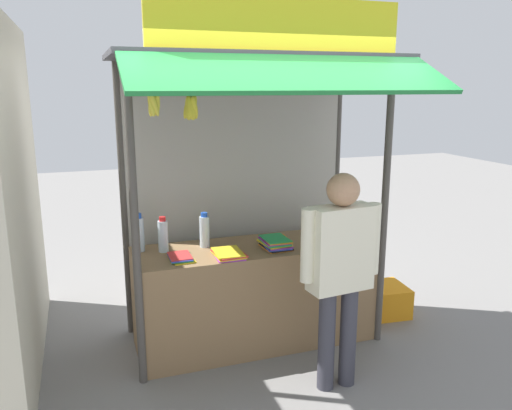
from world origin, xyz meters
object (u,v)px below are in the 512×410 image
object	(u,v)px
water_bottle_front_right	(204,231)
water_bottle_center	(139,234)
water_bottle_left	(321,223)
banana_bunch_inner_right	(154,104)
magazine_stack_rear_center	(275,243)
magazine_stack_front_left	(181,258)
magazine_stack_mid_left	(228,254)
vendor_person	(340,263)
plastic_crate	(384,300)
water_bottle_back_right	(163,235)
banana_bunch_inner_left	(191,107)

from	to	relation	value
water_bottle_front_right	water_bottle_center	distance (m)	0.53
water_bottle_left	banana_bunch_inner_right	distance (m)	1.88
magazine_stack_rear_center	magazine_stack_front_left	bearing A→B (deg)	-177.88
magazine_stack_mid_left	vendor_person	distance (m)	0.91
water_bottle_front_right	plastic_crate	bearing A→B (deg)	-0.75
water_bottle_back_right	magazine_stack_mid_left	world-z (taller)	water_bottle_back_right
water_bottle_back_right	vendor_person	bearing A→B (deg)	-41.37
water_bottle_left	water_bottle_back_right	distance (m)	1.38
water_bottle_front_right	magazine_stack_mid_left	world-z (taller)	water_bottle_front_right
plastic_crate	magazine_stack_mid_left	bearing A→B (deg)	-170.41
banana_bunch_inner_left	water_bottle_center	bearing A→B (deg)	117.74
banana_bunch_inner_right	water_bottle_front_right	bearing A→B (deg)	50.88
magazine_stack_rear_center	vendor_person	world-z (taller)	vendor_person
magazine_stack_rear_center	water_bottle_left	bearing A→B (deg)	18.87
water_bottle_back_right	banana_bunch_inner_left	distance (m)	1.16
banana_bunch_inner_left	plastic_crate	xyz separation A→B (m)	(1.95, 0.52, -1.87)
water_bottle_back_right	banana_bunch_inner_right	xyz separation A→B (m)	(-0.10, -0.54, 1.05)
banana_bunch_inner_left	plastic_crate	distance (m)	2.75
water_bottle_front_right	banana_bunch_inner_left	xyz separation A→B (m)	(-0.20, -0.55, 1.02)
water_bottle_center	magazine_stack_rear_center	size ratio (longest dim) A/B	1.04
magazine_stack_mid_left	banana_bunch_inner_right	xyz separation A→B (m)	(-0.56, -0.25, 1.16)
water_bottle_center	magazine_stack_front_left	size ratio (longest dim) A/B	1.27
water_bottle_left	water_bottle_center	size ratio (longest dim) A/B	0.88
banana_bunch_inner_right	magazine_stack_mid_left	bearing A→B (deg)	23.91
plastic_crate	water_bottle_center	bearing A→B (deg)	177.74
water_bottle_front_right	water_bottle_back_right	xyz separation A→B (m)	(-0.34, -0.01, -0.00)
banana_bunch_inner_right	plastic_crate	world-z (taller)	banana_bunch_inner_right
water_bottle_front_right	magazine_stack_rear_center	bearing A→B (deg)	-22.97
water_bottle_back_right	banana_bunch_inner_left	bearing A→B (deg)	-75.17
vendor_person	plastic_crate	bearing A→B (deg)	-143.01
water_bottle_front_right	banana_bunch_inner_left	bearing A→B (deg)	-110.22
banana_bunch_inner_right	vendor_person	world-z (taller)	banana_bunch_inner_right
magazine_stack_rear_center	water_bottle_center	bearing A→B (deg)	164.48
banana_bunch_inner_right	plastic_crate	distance (m)	2.95
banana_bunch_inner_right	plastic_crate	bearing A→B (deg)	13.46
banana_bunch_inner_left	magazine_stack_front_left	bearing A→B (deg)	99.85
banana_bunch_inner_right	vendor_person	distance (m)	1.66
magazine_stack_mid_left	vendor_person	bearing A→B (deg)	-46.98
magazine_stack_rear_center	banana_bunch_inner_right	world-z (taller)	banana_bunch_inner_right
magazine_stack_rear_center	vendor_person	distance (m)	0.76
banana_bunch_inner_left	vendor_person	size ratio (longest dim) A/B	0.20
water_bottle_back_right	banana_bunch_inner_left	world-z (taller)	banana_bunch_inner_left
water_bottle_back_right	magazine_stack_front_left	xyz separation A→B (m)	(0.09, -0.24, -0.12)
water_bottle_back_right	vendor_person	world-z (taller)	vendor_person
plastic_crate	water_bottle_front_right	bearing A→B (deg)	179.25
water_bottle_left	magazine_stack_mid_left	bearing A→B (deg)	-165.31
magazine_stack_front_left	banana_bunch_inner_right	xyz separation A→B (m)	(-0.19, -0.29, 1.17)
magazine_stack_rear_center	banana_bunch_inner_left	bearing A→B (deg)	-156.74
magazine_stack_front_left	banana_bunch_inner_left	world-z (taller)	banana_bunch_inner_left
water_bottle_back_right	banana_bunch_inner_right	world-z (taller)	banana_bunch_inner_right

